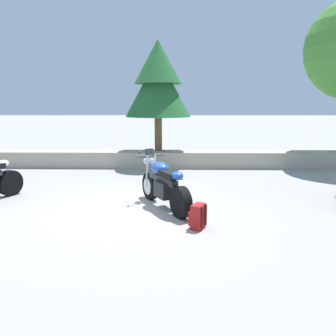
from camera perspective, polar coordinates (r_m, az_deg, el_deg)
ground_plane at (r=7.08m, az=-7.03°, el=-6.99°), size 120.00×120.00×0.00m
stone_wall at (r=11.67m, az=-3.77°, el=1.56°), size 36.00×0.80×0.55m
motorcycle_blue_centre at (r=7.02m, az=-0.77°, el=-2.96°), size 1.17×1.89×1.18m
rider_backpack at (r=5.94m, az=5.18°, el=-8.06°), size 0.34×0.35×0.47m
pine_tree_far_left at (r=11.73m, az=-1.73°, el=14.84°), size 2.28×2.28×3.78m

